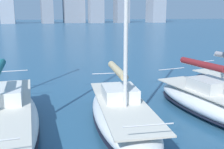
# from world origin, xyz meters

# --- Properties ---
(sailboat_maroon) EXTENTS (3.00, 7.83, 10.09)m
(sailboat_maroon) POSITION_xyz_m (-5.18, -6.20, 0.66)
(sailboat_maroon) COLOR silver
(sailboat_maroon) RESTS_ON ground
(sailboat_tan) EXTENTS (3.49, 7.97, 11.80)m
(sailboat_tan) POSITION_xyz_m (-0.60, -6.46, 0.67)
(sailboat_tan) COLOR silver
(sailboat_tan) RESTS_ON ground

